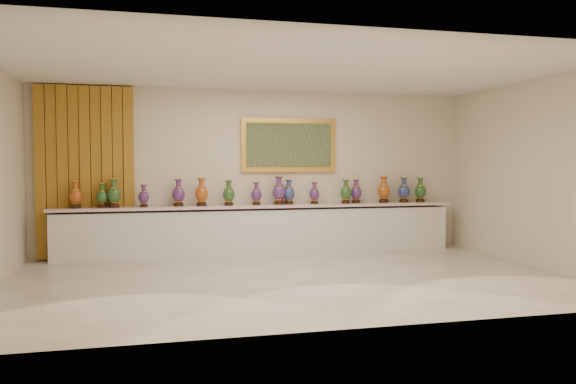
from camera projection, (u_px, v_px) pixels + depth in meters
name	position (u px, v px, depth m)	size (l,w,h in m)	color
ground	(290.00, 279.00, 8.04)	(8.00, 8.00, 0.00)	beige
room	(121.00, 168.00, 9.76)	(8.00, 8.00, 8.00)	beige
counter	(261.00, 230.00, 10.22)	(7.28, 0.48, 0.90)	white
vase_0	(76.00, 196.00, 9.40)	(0.26, 0.26, 0.46)	black
vase_1	(102.00, 197.00, 9.52)	(0.23, 0.23, 0.42)	black
vase_2	(114.00, 195.00, 9.55)	(0.27, 0.27, 0.50)	black
vase_3	(144.00, 197.00, 9.66)	(0.21, 0.21, 0.39)	black
vase_4	(178.00, 194.00, 9.84)	(0.24, 0.24, 0.48)	black
vase_5	(201.00, 193.00, 9.89)	(0.27, 0.27, 0.50)	black
vase_6	(229.00, 194.00, 10.00)	(0.27, 0.27, 0.46)	black
vase_7	(256.00, 195.00, 10.17)	(0.25, 0.25, 0.42)	black
vase_8	(279.00, 192.00, 10.25)	(0.26, 0.26, 0.52)	black
vase_9	(289.00, 193.00, 10.32)	(0.24, 0.24, 0.46)	black
vase_10	(314.00, 194.00, 10.42)	(0.25, 0.25, 0.41)	black
vase_11	(346.00, 193.00, 10.50)	(0.22, 0.22, 0.45)	black
vase_12	(356.00, 192.00, 10.63)	(0.25, 0.25, 0.45)	black
vase_13	(384.00, 191.00, 10.73)	(0.24, 0.24, 0.51)	black
vase_14	(404.00, 191.00, 10.83)	(0.24, 0.24, 0.49)	black
vase_15	(420.00, 191.00, 10.92)	(0.26, 0.26, 0.48)	black
label_card	(218.00, 206.00, 9.88)	(0.10, 0.06, 0.00)	white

